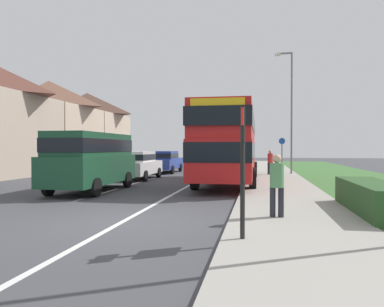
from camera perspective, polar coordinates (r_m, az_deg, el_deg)
ground_plane at (r=9.37m, az=-10.73°, el=-10.36°), size 120.00×120.00×0.00m
lane_marking_centre at (r=17.00m, az=-1.00°, el=-5.26°), size 0.14×60.00×0.01m
pavement_near_side at (r=14.71m, az=13.78°, el=-6.02°), size 3.20×68.00×0.12m
roadside_hedge at (r=11.01m, az=26.18°, el=-6.38°), size 1.10×4.17×0.90m
double_decker_bus at (r=18.89m, az=5.74°, el=1.85°), size 2.80×11.06×3.70m
parked_van_dark_green at (r=15.98m, az=-15.26°, el=-0.55°), size 2.11×5.42×2.43m
parked_car_white at (r=21.66m, az=-8.44°, el=-1.58°), size 1.93×4.48×1.62m
parked_car_blue at (r=27.09m, az=-4.24°, el=-1.12°), size 1.93×4.46×1.58m
pedestrian_at_stop at (r=9.32m, az=12.99°, el=-4.36°), size 0.34×0.34×1.67m
pedestrian_walking_away at (r=24.13m, az=12.01°, el=-1.14°), size 0.34×0.34×1.67m
bus_stop_sign at (r=6.96m, az=7.83°, el=-1.46°), size 0.09×0.52×2.60m
cycle_route_sign at (r=26.74m, az=13.74°, el=0.02°), size 0.44×0.08×2.52m
street_lamp_mid at (r=25.18m, az=14.93°, el=7.17°), size 1.14×0.20×8.07m
house_terrace_far_side at (r=33.03m, az=-21.26°, el=4.09°), size 6.79×20.77×7.41m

